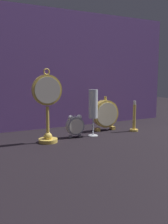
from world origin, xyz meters
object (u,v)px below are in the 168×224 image
pocket_watch_on_stand (47,106)px  alarm_clock_twin_bell (75,125)px  brass_candlestick (134,121)px  champagne_flute (93,107)px  mantel_clock_silver (105,114)px

pocket_watch_on_stand → alarm_clock_twin_bell: size_ratio=2.98×
pocket_watch_on_stand → brass_candlestick: 0.50m
champagne_flute → brass_candlestick: 0.27m
mantel_clock_silver → champagne_flute: champagne_flute is taller
pocket_watch_on_stand → champagne_flute: (0.24, 0.01, -0.02)m
pocket_watch_on_stand → champagne_flute: bearing=3.5°
pocket_watch_on_stand → mantel_clock_silver: bearing=14.7°
mantel_clock_silver → champagne_flute: bearing=-146.4°
pocket_watch_on_stand → mantel_clock_silver: size_ratio=1.76×
alarm_clock_twin_bell → champagne_flute: 0.13m
mantel_clock_silver → brass_candlestick: mantel_clock_silver is taller
mantel_clock_silver → pocket_watch_on_stand: bearing=-165.3°
pocket_watch_on_stand → brass_candlestick: bearing=1.0°
brass_candlestick → champagne_flute: bearing=178.7°
brass_candlestick → pocket_watch_on_stand: bearing=-179.0°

